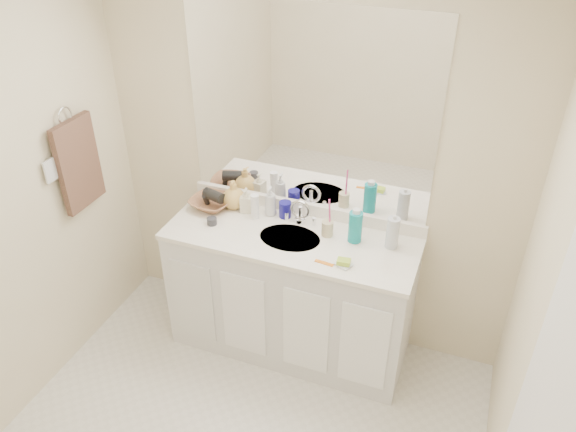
# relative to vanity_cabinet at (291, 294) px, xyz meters

# --- Properties ---
(ceiling) EXTENTS (2.60, 2.60, 0.02)m
(ceiling) POSITION_rel_vanity_cabinet_xyz_m (0.00, -1.02, 1.97)
(ceiling) COLOR white
(ceiling) RESTS_ON wall_back
(wall_back) EXTENTS (2.60, 0.02, 2.40)m
(wall_back) POSITION_rel_vanity_cabinet_xyz_m (0.00, 0.28, 0.77)
(wall_back) COLOR beige
(wall_back) RESTS_ON floor
(wall_right) EXTENTS (0.02, 2.60, 2.40)m
(wall_right) POSITION_rel_vanity_cabinet_xyz_m (1.30, -1.02, 0.77)
(wall_right) COLOR beige
(wall_right) RESTS_ON floor
(vanity_cabinet) EXTENTS (1.50, 0.55, 0.85)m
(vanity_cabinet) POSITION_rel_vanity_cabinet_xyz_m (0.00, 0.00, 0.00)
(vanity_cabinet) COLOR silver
(vanity_cabinet) RESTS_ON floor
(countertop) EXTENTS (1.52, 0.57, 0.03)m
(countertop) POSITION_rel_vanity_cabinet_xyz_m (0.00, 0.00, 0.44)
(countertop) COLOR white
(countertop) RESTS_ON vanity_cabinet
(backsplash) EXTENTS (1.52, 0.03, 0.08)m
(backsplash) POSITION_rel_vanity_cabinet_xyz_m (0.00, 0.26, 0.50)
(backsplash) COLOR white
(backsplash) RESTS_ON countertop
(sink_basin) EXTENTS (0.37, 0.37, 0.02)m
(sink_basin) POSITION_rel_vanity_cabinet_xyz_m (0.00, -0.02, 0.44)
(sink_basin) COLOR #BAB1A2
(sink_basin) RESTS_ON countertop
(faucet) EXTENTS (0.02, 0.02, 0.11)m
(faucet) POSITION_rel_vanity_cabinet_xyz_m (0.00, 0.16, 0.51)
(faucet) COLOR silver
(faucet) RESTS_ON countertop
(mirror) EXTENTS (1.48, 0.01, 1.20)m
(mirror) POSITION_rel_vanity_cabinet_xyz_m (0.00, 0.27, 1.14)
(mirror) COLOR white
(mirror) RESTS_ON wall_back
(blue_mug) EXTENTS (0.08, 0.08, 0.10)m
(blue_mug) POSITION_rel_vanity_cabinet_xyz_m (-0.11, 0.19, 0.51)
(blue_mug) COLOR navy
(blue_mug) RESTS_ON countertop
(tan_cup) EXTENTS (0.09, 0.09, 0.09)m
(tan_cup) POSITION_rel_vanity_cabinet_xyz_m (0.20, 0.09, 0.50)
(tan_cup) COLOR #C4B48A
(tan_cup) RESTS_ON countertop
(toothbrush) EXTENTS (0.02, 0.04, 0.21)m
(toothbrush) POSITION_rel_vanity_cabinet_xyz_m (0.21, 0.09, 0.60)
(toothbrush) COLOR #E43C8A
(toothbrush) RESTS_ON tan_cup
(mouthwash_bottle) EXTENTS (0.10, 0.10, 0.19)m
(mouthwash_bottle) POSITION_rel_vanity_cabinet_xyz_m (0.36, 0.09, 0.55)
(mouthwash_bottle) COLOR #0B868E
(mouthwash_bottle) RESTS_ON countertop
(clear_pump_bottle) EXTENTS (0.08, 0.08, 0.19)m
(clear_pump_bottle) POSITION_rel_vanity_cabinet_xyz_m (0.58, 0.10, 0.55)
(clear_pump_bottle) COLOR silver
(clear_pump_bottle) RESTS_ON countertop
(soap_dish) EXTENTS (0.11, 0.10, 0.01)m
(soap_dish) POSITION_rel_vanity_cabinet_xyz_m (0.37, -0.16, 0.46)
(soap_dish) COLOR silver
(soap_dish) RESTS_ON countertop
(green_soap) EXTENTS (0.08, 0.06, 0.03)m
(green_soap) POSITION_rel_vanity_cabinet_xyz_m (0.37, -0.16, 0.48)
(green_soap) COLOR #A2C730
(green_soap) RESTS_ON soap_dish
(orange_comb) EXTENTS (0.11, 0.03, 0.00)m
(orange_comb) POSITION_rel_vanity_cabinet_xyz_m (0.27, -0.18, 0.46)
(orange_comb) COLOR orange
(orange_comb) RESTS_ON countertop
(dark_jar) EXTENTS (0.06, 0.06, 0.04)m
(dark_jar) POSITION_rel_vanity_cabinet_xyz_m (-0.50, -0.05, 0.48)
(dark_jar) COLOR #2C2C32
(dark_jar) RESTS_ON countertop
(extra_white_bottle) EXTENTS (0.06, 0.06, 0.16)m
(extra_white_bottle) POSITION_rel_vanity_cabinet_xyz_m (-0.28, 0.11, 0.54)
(extra_white_bottle) COLOR white
(extra_white_bottle) RESTS_ON countertop
(soap_bottle_white) EXTENTS (0.08, 0.08, 0.20)m
(soap_bottle_white) POSITION_rel_vanity_cabinet_xyz_m (-0.20, 0.18, 0.55)
(soap_bottle_white) COLOR silver
(soap_bottle_white) RESTS_ON countertop
(soap_bottle_cream) EXTENTS (0.09, 0.09, 0.16)m
(soap_bottle_cream) POSITION_rel_vanity_cabinet_xyz_m (-0.36, 0.16, 0.54)
(soap_bottle_cream) COLOR beige
(soap_bottle_cream) RESTS_ON countertop
(soap_bottle_yellow) EXTENTS (0.18, 0.18, 0.19)m
(soap_bottle_yellow) POSITION_rel_vanity_cabinet_xyz_m (-0.46, 0.17, 0.55)
(soap_bottle_yellow) COLOR tan
(soap_bottle_yellow) RESTS_ON countertop
(wicker_basket) EXTENTS (0.30, 0.30, 0.06)m
(wicker_basket) POSITION_rel_vanity_cabinet_xyz_m (-0.59, 0.12, 0.49)
(wicker_basket) COLOR brown
(wicker_basket) RESTS_ON countertop
(hair_dryer) EXTENTS (0.16, 0.11, 0.07)m
(hair_dryer) POSITION_rel_vanity_cabinet_xyz_m (-0.57, 0.12, 0.54)
(hair_dryer) COLOR black
(hair_dryer) RESTS_ON wicker_basket
(towel_ring) EXTENTS (0.01, 0.11, 0.11)m
(towel_ring) POSITION_rel_vanity_cabinet_xyz_m (-1.27, -0.25, 1.12)
(towel_ring) COLOR silver
(towel_ring) RESTS_ON wall_left
(hand_towel) EXTENTS (0.04, 0.32, 0.55)m
(hand_towel) POSITION_rel_vanity_cabinet_xyz_m (-1.25, -0.25, 0.82)
(hand_towel) COLOR #38261E
(hand_towel) RESTS_ON towel_ring
(switch_plate) EXTENTS (0.01, 0.08, 0.13)m
(switch_plate) POSITION_rel_vanity_cabinet_xyz_m (-1.27, -0.45, 0.88)
(switch_plate) COLOR silver
(switch_plate) RESTS_ON wall_left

